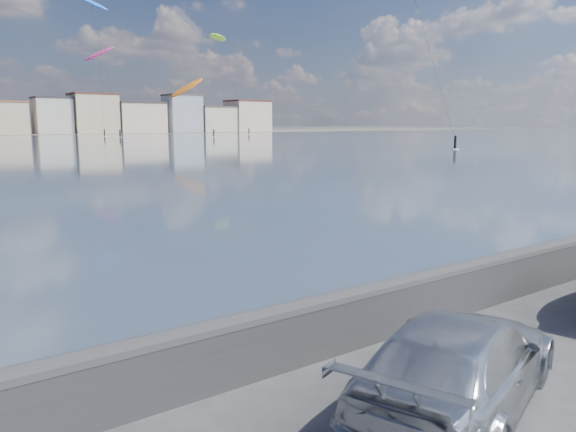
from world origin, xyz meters
The scene contains 6 objects.
seawall centered at (0.00, 2.70, 0.58)m, with size 400.00×0.36×1.08m.
car_silver centered at (1.13, 0.23, 0.68)m, with size 1.89×4.66×1.35m, color #B4B7BC.
kitesurfer_2 centered at (41.53, 142.96, 32.73)m, with size 9.13×10.72×35.69m.
kitesurfer_4 centered at (61.18, 130.93, 12.37)m, with size 8.93×13.19×15.87m.
kitesurfer_8 centered at (45.97, 152.43, 21.65)m, with size 7.96×9.98×24.61m.
kitesurfer_12 centered at (85.24, 157.01, 29.73)m, with size 9.45×18.94×31.43m.
Camera 1 is at (-4.98, -4.21, 3.91)m, focal length 35.00 mm.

